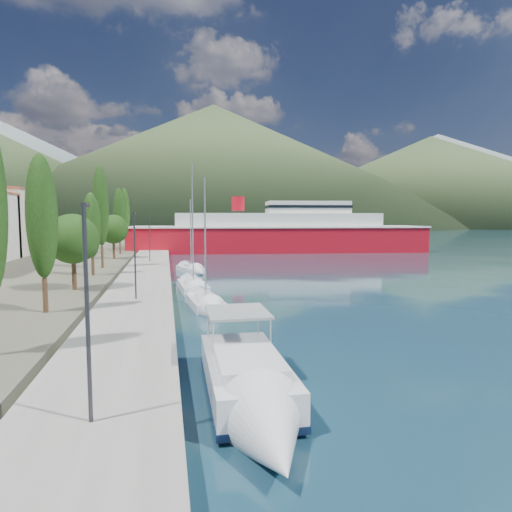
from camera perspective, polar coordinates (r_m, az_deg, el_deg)
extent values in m
plane|color=#163546|center=(138.85, -9.08, 2.33)|extent=(1400.00, 1400.00, 0.00)
cube|color=gray|center=(44.99, -14.54, -2.83)|extent=(5.00, 88.00, 0.80)
cone|color=slate|center=(708.86, -4.90, 11.80)|extent=(760.00, 760.00, 180.00)
cone|color=slate|center=(754.22, 22.94, 9.49)|extent=(640.00, 640.00, 140.00)
cone|color=#394C2A|center=(424.24, -5.61, 11.94)|extent=(480.00, 480.00, 115.00)
cone|color=#394C2A|center=(481.18, 22.12, 9.28)|extent=(420.00, 420.00, 90.00)
cube|color=beige|center=(77.72, -30.86, 3.79)|extent=(9.00, 13.00, 10.00)
cube|color=beige|center=(88.21, -28.52, 3.31)|extent=(9.00, 10.00, 8.00)
cube|color=#9E5138|center=(88.23, -28.64, 6.00)|extent=(9.20, 10.20, 0.30)
cylinder|color=#47301E|center=(29.16, -26.29, -4.72)|extent=(0.30, 0.30, 2.11)
ellipsoid|color=#1C3C11|center=(28.78, -26.66, 4.74)|extent=(1.80, 1.80, 7.48)
cylinder|color=#47301E|center=(37.34, -23.08, -2.26)|extent=(0.36, 0.36, 2.50)
sphere|color=#1C3C11|center=(37.10, -23.23, 2.12)|extent=(4.00, 4.00, 4.00)
cylinder|color=#47301E|center=(46.14, -20.92, -1.29)|extent=(0.30, 0.30, 1.83)
ellipsoid|color=#1C3C11|center=(45.89, -21.09, 3.88)|extent=(1.80, 1.80, 6.48)
cylinder|color=#47301E|center=(52.66, -19.81, -0.09)|extent=(0.30, 0.30, 2.59)
ellipsoid|color=#1C3C11|center=(52.49, -20.01, 6.31)|extent=(1.80, 1.80, 9.17)
cylinder|color=#47301E|center=(63.94, -18.42, 0.80)|extent=(0.36, 0.36, 2.57)
sphere|color=#1C3C11|center=(63.80, -18.50, 3.42)|extent=(4.10, 4.10, 4.10)
cylinder|color=#47301E|center=(72.34, -17.67, 1.18)|extent=(0.30, 0.30, 2.32)
ellipsoid|color=#1C3C11|center=(72.20, -17.78, 5.36)|extent=(1.80, 1.80, 8.22)
cylinder|color=#47301E|center=(81.89, -17.00, 1.68)|extent=(0.30, 0.30, 2.46)
ellipsoid|color=#1C3C11|center=(81.78, -17.10, 5.59)|extent=(1.80, 1.80, 8.73)
cylinder|color=#2D2D33|center=(12.60, -21.57, -7.40)|extent=(0.12, 0.12, 6.00)
cube|color=#2D2D33|center=(12.57, -21.82, 6.33)|extent=(0.15, 0.50, 0.12)
cylinder|color=#2D2D33|center=(30.85, -15.84, -0.05)|extent=(0.12, 0.12, 6.00)
cube|color=#2D2D33|center=(30.99, -15.94, 5.53)|extent=(0.15, 0.50, 0.12)
cylinder|color=#2D2D33|center=(57.81, -14.03, 2.28)|extent=(0.12, 0.12, 6.00)
cube|color=#2D2D33|center=(58.00, -14.09, 5.26)|extent=(0.15, 0.50, 0.12)
cube|color=black|center=(16.46, -1.47, -18.18)|extent=(2.60, 6.61, 0.74)
cube|color=silver|center=(16.15, -1.48, -15.43)|extent=(2.88, 6.95, 1.16)
cube|color=black|center=(16.34, -1.48, -17.16)|extent=(2.93, 7.04, 0.23)
cube|color=silver|center=(15.12, -0.96, -13.92)|extent=(2.26, 3.41, 0.42)
cube|color=gray|center=(17.37, -2.48, -7.45)|extent=(2.46, 2.91, 0.11)
cone|color=silver|center=(12.32, 2.09, -23.37)|extent=(2.80, 3.42, 2.73)
cube|color=silver|center=(31.59, -6.83, -6.32)|extent=(2.65, 5.34, 0.82)
cube|color=silver|center=(31.16, -6.72, -5.46)|extent=(1.48, 2.18, 0.32)
cylinder|color=silver|center=(30.68, -6.80, 2.28)|extent=(0.12, 0.12, 8.67)
cone|color=silver|center=(28.45, -5.51, -7.58)|extent=(2.35, 2.61, 2.10)
cube|color=silver|center=(38.75, -8.41, -4.21)|extent=(2.59, 6.25, 0.86)
cube|color=silver|center=(38.27, -8.35, -3.45)|extent=(1.48, 2.53, 0.34)
cylinder|color=silver|center=(37.85, -8.45, 4.26)|extent=(0.12, 0.12, 10.56)
cone|color=silver|center=(34.93, -7.60, -5.22)|extent=(2.39, 2.99, 2.21)
cube|color=silver|center=(52.30, -8.75, -1.83)|extent=(3.33, 5.10, 0.81)
cube|color=silver|center=(51.94, -8.64, -1.28)|extent=(1.73, 2.16, 0.31)
cylinder|color=silver|center=(51.66, -8.69, 3.02)|extent=(0.12, 0.12, 8.07)
cone|color=silver|center=(49.50, -7.56, -2.21)|extent=(2.61, 2.70, 2.06)
cube|color=#B10D1A|center=(83.16, 2.90, 2.06)|extent=(56.61, 17.90, 5.37)
cube|color=silver|center=(83.07, 2.91, 3.91)|extent=(57.04, 18.29, 0.29)
cube|color=silver|center=(83.05, 2.91, 4.71)|extent=(39.25, 13.95, 2.88)
cube|color=silver|center=(84.09, 6.83, 6.45)|extent=(16.31, 8.90, 2.30)
cylinder|color=#B10D1A|center=(82.36, -2.41, 6.98)|extent=(2.49, 2.49, 2.69)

